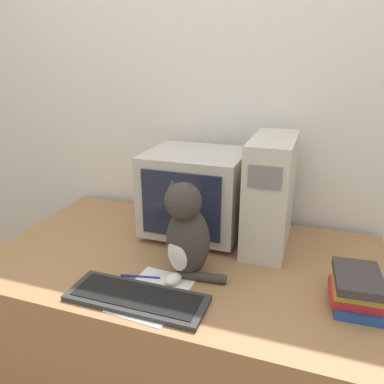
# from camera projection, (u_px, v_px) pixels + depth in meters

# --- Properties ---
(wall_back) EXTENTS (7.00, 0.05, 2.50)m
(wall_back) POSITION_uv_depth(u_px,v_px,m) (220.00, 121.00, 1.84)
(wall_back) COLOR silver
(wall_back) RESTS_ON ground_plane
(desk) EXTENTS (1.59, 0.92, 0.78)m
(desk) POSITION_uv_depth(u_px,v_px,m) (185.00, 332.00, 1.67)
(desk) COLOR #9E7047
(desk) RESTS_ON ground_plane
(crt_monitor) EXTENTS (0.42, 0.38, 0.38)m
(crt_monitor) POSITION_uv_depth(u_px,v_px,m) (195.00, 192.00, 1.68)
(crt_monitor) COLOR #BCB7AD
(crt_monitor) RESTS_ON desk
(computer_tower) EXTENTS (0.17, 0.41, 0.47)m
(computer_tower) POSITION_uv_depth(u_px,v_px,m) (270.00, 193.00, 1.57)
(computer_tower) COLOR beige
(computer_tower) RESTS_ON desk
(keyboard) EXTENTS (0.48, 0.17, 0.02)m
(keyboard) POSITION_uv_depth(u_px,v_px,m) (137.00, 298.00, 1.25)
(keyboard) COLOR #2D2D2D
(keyboard) RESTS_ON desk
(cat) EXTENTS (0.26, 0.23, 0.37)m
(cat) POSITION_uv_depth(u_px,v_px,m) (186.00, 234.00, 1.35)
(cat) COLOR #38332D
(cat) RESTS_ON desk
(book_stack) EXTENTS (0.17, 0.22, 0.12)m
(book_stack) POSITION_uv_depth(u_px,v_px,m) (356.00, 290.00, 1.21)
(book_stack) COLOR #234793
(book_stack) RESTS_ON desk
(pen) EXTENTS (0.15, 0.04, 0.01)m
(pen) POSITION_uv_depth(u_px,v_px,m) (140.00, 277.00, 1.39)
(pen) COLOR navy
(pen) RESTS_ON desk
(paper_sheet) EXTENTS (0.23, 0.31, 0.00)m
(paper_sheet) POSITION_uv_depth(u_px,v_px,m) (153.00, 294.00, 1.29)
(paper_sheet) COLOR white
(paper_sheet) RESTS_ON desk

